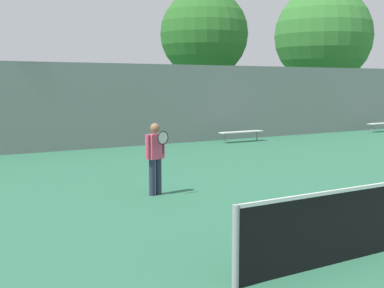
# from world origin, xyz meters

# --- Properties ---
(tennis_player) EXTENTS (0.53, 0.45, 1.65)m
(tennis_player) POSITION_xyz_m (-3.48, 5.49, 0.93)
(tennis_player) COLOR #282D47
(tennis_player) RESTS_ON ground_plane
(bench_courtside_near) EXTENTS (1.69, 0.40, 0.46)m
(bench_courtside_near) POSITION_xyz_m (14.05, 13.26, 0.41)
(bench_courtside_near) COLOR white
(bench_courtside_near) RESTS_ON ground_plane
(bench_courtside_far) EXTENTS (2.16, 0.40, 0.46)m
(bench_courtside_far) POSITION_xyz_m (4.89, 13.26, 0.42)
(bench_courtside_far) COLOR white
(bench_courtside_far) RESTS_ON ground_plane
(back_fence) EXTENTS (35.89, 0.06, 3.32)m
(back_fence) POSITION_xyz_m (0.00, 14.38, 1.66)
(back_fence) COLOR gray
(back_fence) RESTS_ON ground_plane
(tree_green_tall) EXTENTS (6.24, 6.24, 8.67)m
(tree_green_tall) POSITION_xyz_m (16.40, 19.84, 5.54)
(tree_green_tall) COLOR brown
(tree_green_tall) RESTS_ON ground_plane
(tree_dark_dense) EXTENTS (4.79, 4.79, 7.60)m
(tree_dark_dense) POSITION_xyz_m (7.08, 19.54, 5.18)
(tree_dark_dense) COLOR brown
(tree_dark_dense) RESTS_ON ground_plane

